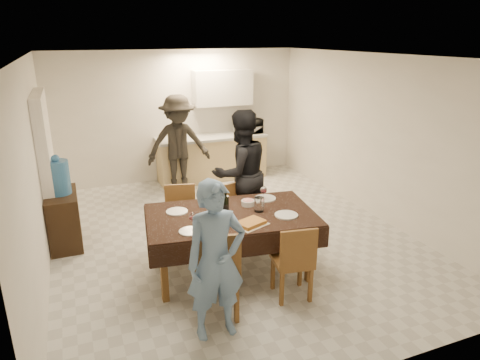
% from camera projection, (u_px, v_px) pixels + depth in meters
% --- Properties ---
extents(floor, '(5.00, 6.00, 0.02)m').
position_uv_depth(floor, '(231.00, 236.00, 6.41)').
color(floor, beige).
rests_on(floor, ground).
extents(ceiling, '(5.00, 6.00, 0.02)m').
position_uv_depth(ceiling, '(229.00, 56.00, 5.57)').
color(ceiling, white).
rests_on(ceiling, wall_back).
extents(wall_back, '(5.00, 0.02, 2.60)m').
position_uv_depth(wall_back, '(178.00, 116.00, 8.62)').
color(wall_back, silver).
rests_on(wall_back, floor).
extents(wall_front, '(5.00, 0.02, 2.60)m').
position_uv_depth(wall_front, '(364.00, 245.00, 3.35)').
color(wall_front, silver).
rests_on(wall_front, floor).
extents(wall_left, '(0.02, 6.00, 2.60)m').
position_uv_depth(wall_left, '(35.00, 173.00, 5.11)').
color(wall_left, silver).
rests_on(wall_left, floor).
extents(wall_right, '(0.02, 6.00, 2.60)m').
position_uv_depth(wall_right, '(376.00, 137.00, 6.87)').
color(wall_right, silver).
rests_on(wall_right, floor).
extents(stub_partition, '(0.15, 1.40, 2.10)m').
position_uv_depth(stub_partition, '(47.00, 165.00, 6.27)').
color(stub_partition, white).
rests_on(stub_partition, floor).
extents(kitchen_base_cabinet, '(2.20, 0.60, 0.86)m').
position_uv_depth(kitchen_base_cabinet, '(212.00, 159.00, 8.83)').
color(kitchen_base_cabinet, tan).
rests_on(kitchen_base_cabinet, floor).
extents(kitchen_worktop, '(2.24, 0.64, 0.05)m').
position_uv_depth(kitchen_worktop, '(212.00, 137.00, 8.69)').
color(kitchen_worktop, '#ABABA6').
rests_on(kitchen_worktop, kitchen_base_cabinet).
extents(upper_cabinet, '(1.20, 0.34, 0.70)m').
position_uv_depth(upper_cabinet, '(223.00, 88.00, 8.60)').
color(upper_cabinet, silver).
rests_on(upper_cabinet, wall_back).
extents(dining_table, '(2.17, 1.45, 0.79)m').
position_uv_depth(dining_table, '(231.00, 217.00, 5.22)').
color(dining_table, black).
rests_on(dining_table, floor).
extents(chair_near_left, '(0.57, 0.57, 0.56)m').
position_uv_depth(chair_near_left, '(219.00, 266.00, 4.36)').
color(chair_near_left, brown).
rests_on(chair_near_left, floor).
extents(chair_near_right, '(0.48, 0.48, 0.49)m').
position_uv_depth(chair_near_right, '(296.00, 255.00, 4.71)').
color(chair_near_right, brown).
rests_on(chair_near_right, floor).
extents(chair_far_left, '(0.51, 0.52, 0.50)m').
position_uv_depth(chair_far_left, '(182.00, 216.00, 5.71)').
color(chair_far_left, brown).
rests_on(chair_far_left, floor).
extents(chair_far_right, '(0.47, 0.47, 0.46)m').
position_uv_depth(chair_far_right, '(244.00, 209.00, 6.04)').
color(chair_far_right, brown).
rests_on(chair_far_right, floor).
extents(console, '(0.42, 0.84, 0.77)m').
position_uv_depth(console, '(64.00, 219.00, 6.05)').
color(console, black).
rests_on(console, floor).
extents(water_jug, '(0.31, 0.31, 0.47)m').
position_uv_depth(water_jug, '(58.00, 177.00, 5.85)').
color(water_jug, '#3977B6').
rests_on(water_jug, console).
extents(wine_bottle, '(0.08, 0.08, 0.32)m').
position_uv_depth(wine_bottle, '(226.00, 201.00, 5.18)').
color(wine_bottle, black).
rests_on(wine_bottle, dining_table).
extents(water_pitcher, '(0.12, 0.12, 0.18)m').
position_uv_depth(water_pitcher, '(259.00, 204.00, 5.26)').
color(water_pitcher, white).
rests_on(water_pitcher, dining_table).
extents(savoury_tart, '(0.44, 0.39, 0.05)m').
position_uv_depth(savoury_tart, '(251.00, 223.00, 4.90)').
color(savoury_tart, '#D0823D').
rests_on(savoury_tart, dining_table).
extents(salad_bowl, '(0.17, 0.17, 0.07)m').
position_uv_depth(salad_bowl, '(248.00, 203.00, 5.46)').
color(salad_bowl, silver).
rests_on(salad_bowl, dining_table).
extents(mushroom_dish, '(0.22, 0.22, 0.04)m').
position_uv_depth(mushroom_dish, '(220.00, 205.00, 5.43)').
color(mushroom_dish, silver).
rests_on(mushroom_dish, dining_table).
extents(wine_glass_a, '(0.09, 0.09, 0.21)m').
position_uv_depth(wine_glass_a, '(193.00, 221.00, 4.76)').
color(wine_glass_a, white).
rests_on(wine_glass_a, dining_table).
extents(wine_glass_b, '(0.09, 0.09, 0.20)m').
position_uv_depth(wine_glass_b, '(264.00, 194.00, 5.59)').
color(wine_glass_b, white).
rests_on(wine_glass_b, dining_table).
extents(wine_glass_c, '(0.09, 0.09, 0.20)m').
position_uv_depth(wine_glass_c, '(208.00, 200.00, 5.37)').
color(wine_glass_c, white).
rests_on(wine_glass_c, dining_table).
extents(plate_near_left, '(0.25, 0.25, 0.01)m').
position_uv_depth(plate_near_left, '(190.00, 231.00, 4.73)').
color(plate_near_left, silver).
rests_on(plate_near_left, dining_table).
extents(plate_near_right, '(0.28, 0.28, 0.02)m').
position_uv_depth(plate_near_right, '(286.00, 215.00, 5.15)').
color(plate_near_right, silver).
rests_on(plate_near_right, dining_table).
extents(plate_far_left, '(0.26, 0.26, 0.02)m').
position_uv_depth(plate_far_left, '(177.00, 211.00, 5.26)').
color(plate_far_left, silver).
rests_on(plate_far_left, dining_table).
extents(plate_far_right, '(0.28, 0.28, 0.02)m').
position_uv_depth(plate_far_right, '(265.00, 198.00, 5.68)').
color(plate_far_right, silver).
rests_on(plate_far_right, dining_table).
extents(microwave, '(0.54, 0.37, 0.30)m').
position_uv_depth(microwave, '(248.00, 126.00, 8.91)').
color(microwave, silver).
rests_on(microwave, kitchen_worktop).
extents(person_near, '(0.59, 0.39, 1.62)m').
position_uv_depth(person_near, '(216.00, 261.00, 4.09)').
color(person_near, '#6789B4').
rests_on(person_near, floor).
extents(person_far, '(1.01, 0.85, 1.87)m').
position_uv_depth(person_far, '(241.00, 173.00, 6.28)').
color(person_far, black).
rests_on(person_far, floor).
extents(person_kitchen, '(1.19, 0.68, 1.84)m').
position_uv_depth(person_kitchen, '(179.00, 144.00, 8.00)').
color(person_kitchen, black).
rests_on(person_kitchen, floor).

